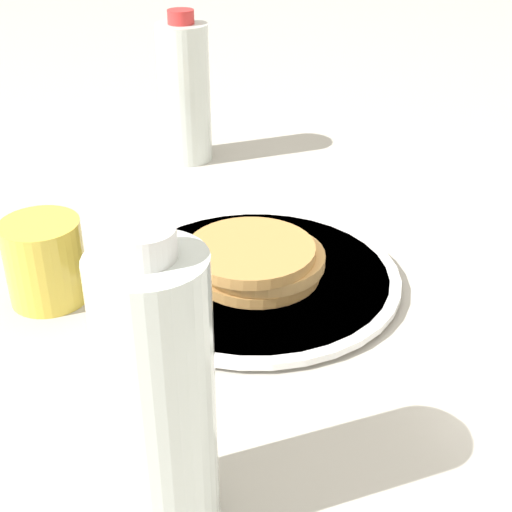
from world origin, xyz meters
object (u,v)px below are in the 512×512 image
Objects in this scene: water_bottle_mid at (158,396)px; water_bottle_near at (185,92)px; plate at (256,278)px; pancake_stack at (256,260)px; juice_glass at (45,261)px.

water_bottle_near is at bearing 65.55° from water_bottle_mid.
plate is 2.08× the size of pancake_stack.
water_bottle_mid is at bearing -114.45° from water_bottle_near.
water_bottle_near is at bearing 78.17° from pancake_stack.
plate is 1.43× the size of water_bottle_near.
pancake_stack is 0.31m from water_bottle_mid.
plate is 0.02m from pancake_stack.
juice_glass is at bearing -134.31° from water_bottle_near.
plate is 0.31m from water_bottle_mid.
pancake_stack reaches higher than plate.
water_bottle_near is at bearing 45.69° from juice_glass.
pancake_stack is (-0.00, -0.00, 0.02)m from plate.
water_bottle_mid is (0.00, -0.30, 0.06)m from juice_glass.
water_bottle_near is (0.27, 0.27, 0.06)m from juice_glass.
water_bottle_near reaches higher than plate.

